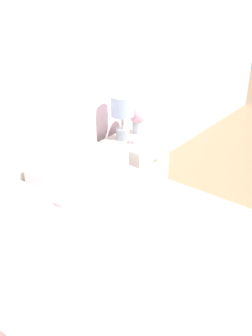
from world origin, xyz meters
TOP-DOWN VIEW (x-y plane):
  - ground_plane at (0.00, 0.00)m, footprint 12.00×12.00m
  - bed at (0.00, -0.88)m, footprint 1.52×1.92m
  - nightstand at (1.03, -0.22)m, footprint 0.42×0.42m
  - table_lamp at (0.98, -0.13)m, footprint 0.18×0.18m
  - flower_vase at (1.15, -0.15)m, footprint 0.15×0.15m
  - teacup at (0.98, -0.27)m, footprint 0.12×0.12m

SIDE VIEW (x-z plane):
  - ground_plane at x=0.00m, z-range 0.00..0.00m
  - bed at x=0.00m, z-range -0.24..0.79m
  - nightstand at x=1.03m, z-range 0.00..0.55m
  - teacup at x=0.98m, z-range 0.55..0.60m
  - flower_vase at x=1.15m, z-range 0.57..0.81m
  - table_lamp at x=0.98m, z-range 0.61..0.96m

